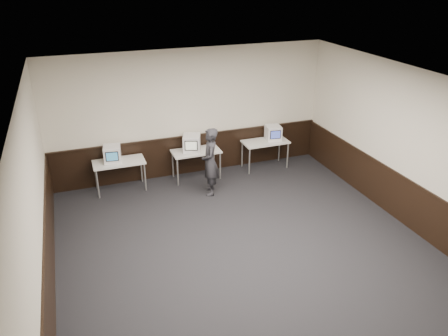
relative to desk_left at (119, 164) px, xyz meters
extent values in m
plane|color=black|center=(1.90, -3.60, -0.68)|extent=(8.00, 8.00, 0.00)
plane|color=white|center=(1.90, -3.60, 2.52)|extent=(8.00, 8.00, 0.00)
plane|color=beige|center=(1.90, 0.40, 0.92)|extent=(7.00, 0.00, 7.00)
plane|color=beige|center=(-1.60, -3.60, 0.92)|extent=(0.00, 8.00, 8.00)
plane|color=beige|center=(5.40, -3.60, 0.92)|extent=(0.00, 8.00, 8.00)
cube|color=black|center=(1.90, 0.38, -0.18)|extent=(6.98, 0.04, 1.00)
cube|color=black|center=(-1.58, -3.60, -0.18)|extent=(0.04, 7.98, 1.00)
cube|color=black|center=(5.38, -3.60, -0.18)|extent=(0.04, 7.98, 1.00)
cube|color=black|center=(1.90, 0.36, 0.34)|extent=(6.98, 0.06, 0.04)
cube|color=silver|center=(0.00, 0.00, 0.05)|extent=(1.20, 0.60, 0.04)
cylinder|color=#999999|center=(-0.55, -0.25, -0.32)|extent=(0.04, 0.04, 0.71)
cylinder|color=#999999|center=(0.55, -0.25, -0.32)|extent=(0.04, 0.04, 0.71)
cylinder|color=#999999|center=(-0.55, 0.25, -0.32)|extent=(0.04, 0.04, 0.71)
cylinder|color=#999999|center=(0.55, 0.25, -0.32)|extent=(0.04, 0.04, 0.71)
cube|color=silver|center=(1.90, 0.00, 0.05)|extent=(1.20, 0.60, 0.04)
cylinder|color=#999999|center=(1.35, -0.25, -0.32)|extent=(0.04, 0.04, 0.71)
cylinder|color=#999999|center=(2.45, -0.25, -0.32)|extent=(0.04, 0.04, 0.71)
cylinder|color=#999999|center=(1.35, 0.25, -0.32)|extent=(0.04, 0.04, 0.71)
cylinder|color=#999999|center=(2.45, 0.25, -0.32)|extent=(0.04, 0.04, 0.71)
cube|color=silver|center=(3.80, 0.00, 0.05)|extent=(1.20, 0.60, 0.04)
cylinder|color=#999999|center=(3.25, -0.25, -0.32)|extent=(0.04, 0.04, 0.71)
cylinder|color=#999999|center=(4.35, -0.25, -0.32)|extent=(0.04, 0.04, 0.71)
cylinder|color=#999999|center=(3.25, 0.25, -0.32)|extent=(0.04, 0.04, 0.71)
cylinder|color=#999999|center=(4.35, 0.25, -0.32)|extent=(0.04, 0.04, 0.71)
cube|color=white|center=(-0.12, 0.04, 0.27)|extent=(0.44, 0.46, 0.39)
cube|color=black|center=(-0.15, -0.17, 0.29)|extent=(0.29, 0.06, 0.23)
cube|color=teal|center=(-0.15, -0.18, 0.29)|extent=(0.25, 0.04, 0.20)
cube|color=white|center=(1.80, 0.02, 0.28)|extent=(0.54, 0.55, 0.42)
cube|color=black|center=(1.73, -0.19, 0.30)|extent=(0.30, 0.12, 0.25)
cube|color=beige|center=(1.73, -0.20, 0.30)|extent=(0.26, 0.09, 0.21)
cube|color=white|center=(4.04, 0.04, 0.26)|extent=(0.44, 0.45, 0.38)
cube|color=black|center=(4.01, -0.16, 0.28)|extent=(0.29, 0.06, 0.23)
cube|color=#3A4BAD|center=(4.00, -0.17, 0.28)|extent=(0.25, 0.04, 0.19)
imported|color=#26262C|center=(1.97, -0.90, 0.13)|extent=(0.53, 0.67, 1.63)
camera|label=1|loc=(-0.86, -9.66, 4.28)|focal=35.00mm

